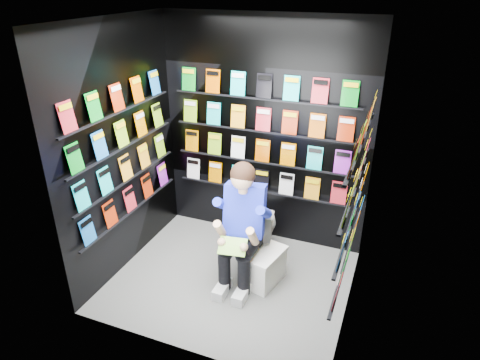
% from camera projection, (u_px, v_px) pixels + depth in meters
% --- Properties ---
extents(floor, '(2.40, 2.40, 0.00)m').
position_uv_depth(floor, '(231.00, 280.00, 4.53)').
color(floor, slate).
rests_on(floor, ground).
extents(ceiling, '(2.40, 2.40, 0.00)m').
position_uv_depth(ceiling, '(228.00, 20.00, 3.41)').
color(ceiling, white).
rests_on(ceiling, floor).
extents(wall_back, '(2.40, 0.04, 2.60)m').
position_uv_depth(wall_back, '(264.00, 135.00, 4.81)').
color(wall_back, black).
rests_on(wall_back, floor).
extents(wall_front, '(2.40, 0.04, 2.60)m').
position_uv_depth(wall_front, '(177.00, 220.00, 3.13)').
color(wall_front, black).
rests_on(wall_front, floor).
extents(wall_left, '(0.04, 2.00, 2.60)m').
position_uv_depth(wall_left, '(121.00, 151.00, 4.36)').
color(wall_left, black).
rests_on(wall_left, floor).
extents(wall_right, '(0.04, 2.00, 2.60)m').
position_uv_depth(wall_right, '(362.00, 190.00, 3.57)').
color(wall_right, black).
rests_on(wall_right, floor).
extents(comics_back, '(2.10, 0.06, 1.37)m').
position_uv_depth(comics_back, '(263.00, 135.00, 4.78)').
color(comics_back, '#C35100').
rests_on(comics_back, wall_back).
extents(comics_left, '(0.06, 1.70, 1.37)m').
position_uv_depth(comics_left, '(124.00, 151.00, 4.35)').
color(comics_left, '#C35100').
rests_on(comics_left, wall_left).
extents(comics_right, '(0.06, 1.70, 1.37)m').
position_uv_depth(comics_right, '(358.00, 189.00, 3.58)').
color(comics_right, '#C35100').
rests_on(comics_right, wall_right).
extents(toilet, '(0.54, 0.81, 0.73)m').
position_uv_depth(toilet, '(257.00, 227.00, 4.79)').
color(toilet, silver).
rests_on(toilet, floor).
extents(longbox, '(0.34, 0.49, 0.34)m').
position_uv_depth(longbox, '(266.00, 269.00, 4.44)').
color(longbox, white).
rests_on(longbox, floor).
extents(longbox_lid, '(0.37, 0.52, 0.03)m').
position_uv_depth(longbox_lid, '(266.00, 254.00, 4.36)').
color(longbox_lid, white).
rests_on(longbox_lid, longbox).
extents(reader, '(0.67, 0.88, 1.47)m').
position_uv_depth(reader, '(246.00, 211.00, 4.29)').
color(reader, '#1421C4').
rests_on(reader, toilet).
extents(held_comic, '(0.29, 0.20, 0.11)m').
position_uv_depth(held_comic, '(233.00, 246.00, 4.09)').
color(held_comic, '#2C9556').
rests_on(held_comic, reader).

